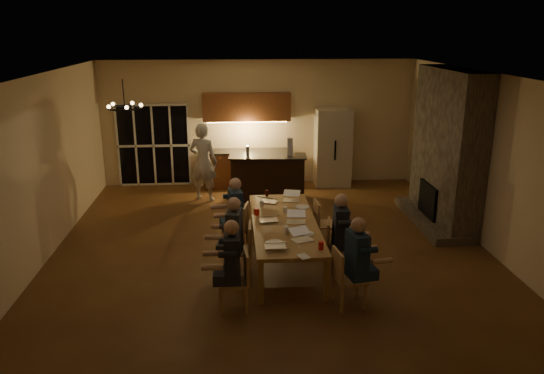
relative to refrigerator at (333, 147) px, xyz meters
The scene contains 43 objects.
floor 4.67m from the refrigerator, 114.60° to the right, with size 9.00×9.00×0.00m, color brown.
back_wall 2.03m from the refrigerator, 168.98° to the left, with size 8.00×0.04×3.20m, color beige.
left_wall 7.25m from the refrigerator, 144.97° to the right, with size 0.04×9.00×3.20m, color beige.
right_wall 4.70m from the refrigerator, 62.94° to the right, with size 0.04×9.00×3.20m, color beige.
ceiling 5.08m from the refrigerator, 114.60° to the right, with size 8.00×9.00×0.04m, color white.
french_doors 4.61m from the refrigerator, behind, with size 1.86×0.08×2.10m, color black.
fireplace 3.51m from the refrigerator, 58.61° to the right, with size 0.58×2.50×3.20m, color #645C4F.
kitchenette 2.21m from the refrigerator, behind, with size 2.24×0.68×2.40m, color brown, non-canonical shape.
refrigerator is the anchor object (origin of this frame).
dining_table 4.99m from the refrigerator, 110.15° to the right, with size 1.10×3.07×0.75m, color #B17C47.
bar_island 2.13m from the refrigerator, 147.57° to the right, with size 1.81×0.68×1.08m, color black.
chair_left_near 6.77m from the refrigerator, 112.76° to the right, with size 0.44×0.44×0.89m, color tan, non-canonical shape.
chair_left_mid 5.72m from the refrigerator, 116.23° to the right, with size 0.44×0.44×0.89m, color tan, non-canonical shape.
chair_left_far 4.85m from the refrigerator, 121.93° to the right, with size 0.44×0.44×0.89m, color tan, non-canonical shape.
chair_right_near 6.34m from the refrigerator, 98.11° to the right, with size 0.44×0.44×0.89m, color tan, non-canonical shape.
chair_right_mid 5.19m from the refrigerator, 99.03° to the right, with size 0.44×0.44×0.89m, color tan, non-canonical shape.
chair_right_far 4.15m from the refrigerator, 101.82° to the right, with size 0.44×0.44×0.89m, color tan, non-canonical shape.
person_left_near 6.76m from the refrigerator, 112.76° to the right, with size 0.60×0.60×1.38m, color #262831, non-canonical shape.
person_right_near 6.31m from the refrigerator, 97.32° to the right, with size 0.60×0.60×1.38m, color #1C2F48, non-canonical shape.
person_left_mid 5.79m from the refrigerator, 116.39° to the right, with size 0.60×0.60×1.38m, color #31353B, non-canonical shape.
person_right_mid 5.21m from the refrigerator, 99.10° to the right, with size 0.60×0.60×1.38m, color #262831, non-canonical shape.
person_left_far 4.80m from the refrigerator, 122.03° to the right, with size 0.60×0.60×1.38m, color #1C2F48, non-canonical shape.
standing_person 3.43m from the refrigerator, 162.36° to the right, with size 0.68×0.45×1.86m, color silver.
chandelier 6.57m from the refrigerator, 132.35° to the right, with size 0.55×0.55×0.03m, color black.
laptop_a 6.08m from the refrigerator, 108.76° to the right, with size 0.32×0.28×0.23m, color silver, non-canonical shape.
laptop_b 5.73m from the refrigerator, 105.23° to the right, with size 0.32×0.28×0.23m, color silver, non-canonical shape.
laptop_c 5.01m from the refrigerator, 113.30° to the right, with size 0.32×0.28×0.23m, color silver, non-canonical shape.
laptop_d 4.95m from the refrigerator, 107.72° to the right, with size 0.32×0.28×0.23m, color silver, non-canonical shape.
laptop_e 4.05m from the refrigerator, 117.99° to the right, with size 0.32×0.28×0.23m, color silver, non-canonical shape.
laptop_f 3.83m from the refrigerator, 112.51° to the right, with size 0.32×0.28×0.23m, color silver, non-canonical shape.
mug_front 5.44m from the refrigerator, 108.50° to the right, with size 0.08×0.08×0.10m, color white.
mug_mid 4.49m from the refrigerator, 111.47° to the right, with size 0.08×0.08×0.10m, color white.
mug_back 4.32m from the refrigerator, 118.34° to the right, with size 0.07×0.07×0.10m, color white.
redcup_near 6.02m from the refrigerator, 102.18° to the right, with size 0.08×0.08×0.12m, color red.
redcup_mid 4.80m from the refrigerator, 116.85° to the right, with size 0.09×0.09×0.12m, color red.
can_silver 5.55m from the refrigerator, 107.97° to the right, with size 0.06×0.06×0.12m, color #B2B2B7.
can_cola 3.73m from the refrigerator, 120.91° to the right, with size 0.06×0.06×0.12m, color #3F0F0C.
plate_near 5.45m from the refrigerator, 104.88° to the right, with size 0.23×0.23×0.02m, color white.
plate_left 5.95m from the refrigerator, 109.20° to the right, with size 0.27×0.27×0.02m, color white.
plate_far 4.15m from the refrigerator, 108.31° to the right, with size 0.27×0.27×0.02m, color white.
notepad 6.34m from the refrigerator, 104.34° to the right, with size 0.14×0.20×0.01m, color white.
bar_bottle 2.49m from the refrigerator, 153.77° to the right, with size 0.08×0.08×0.24m, color #99999E.
bar_blender 1.70m from the refrigerator, 137.46° to the right, with size 0.13×0.13×0.41m, color silver.
Camera 1 is at (-0.66, -9.06, 3.98)m, focal length 35.00 mm.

